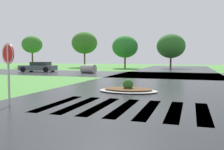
{
  "coord_description": "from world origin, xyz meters",
  "views": [
    {
      "loc": [
        2.31,
        -2.99,
        1.83
      ],
      "look_at": [
        -1.8,
        9.51,
        0.86
      ],
      "focal_mm": 38.89,
      "sensor_mm": 36.0,
      "label": 1
    }
  ],
  "objects_px": {
    "stop_sign": "(8,60)",
    "car_blue_compact": "(39,67)",
    "median_island": "(128,89)",
    "drainage_pipe_stack": "(88,69)"
  },
  "relations": [
    {
      "from": "car_blue_compact",
      "to": "stop_sign",
      "type": "bearing_deg",
      "value": 115.99
    },
    {
      "from": "median_island",
      "to": "drainage_pipe_stack",
      "type": "relative_size",
      "value": 1.64
    },
    {
      "from": "drainage_pipe_stack",
      "to": "median_island",
      "type": "bearing_deg",
      "value": -58.51
    },
    {
      "from": "median_island",
      "to": "drainage_pipe_stack",
      "type": "bearing_deg",
      "value": 121.49
    },
    {
      "from": "median_island",
      "to": "drainage_pipe_stack",
      "type": "height_order",
      "value": "drainage_pipe_stack"
    },
    {
      "from": "median_island",
      "to": "car_blue_compact",
      "type": "bearing_deg",
      "value": 137.63
    },
    {
      "from": "stop_sign",
      "to": "car_blue_compact",
      "type": "relative_size",
      "value": 0.49
    },
    {
      "from": "stop_sign",
      "to": "median_island",
      "type": "height_order",
      "value": "stop_sign"
    },
    {
      "from": "drainage_pipe_stack",
      "to": "car_blue_compact",
      "type": "bearing_deg",
      "value": 173.87
    },
    {
      "from": "car_blue_compact",
      "to": "drainage_pipe_stack",
      "type": "relative_size",
      "value": 2.48
    }
  ]
}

